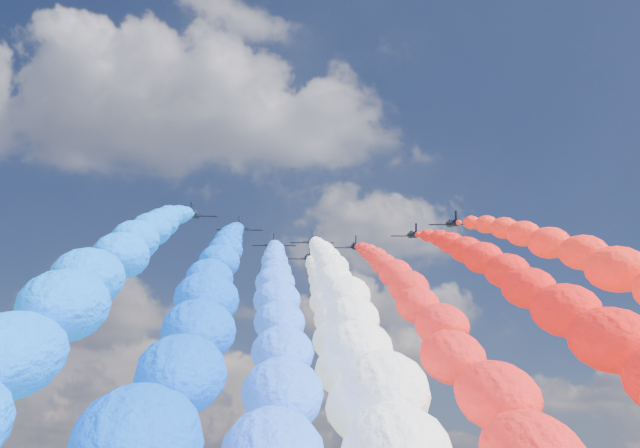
{
  "coord_description": "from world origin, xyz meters",
  "views": [
    {
      "loc": [
        -9.61,
        -142.27,
        36.93
      ],
      "look_at": [
        0.0,
        4.0,
        90.21
      ],
      "focal_mm": 43.98,
      "sensor_mm": 36.0,
      "label": 1
    }
  ],
  "objects": [
    {
      "name": "trail_4",
      "position": [
        -1.47,
        -41.51,
        58.28
      ],
      "size": [
        7.12,
        121.12,
        63.8
      ],
      "primitive_type": null,
      "color": "white"
    },
    {
      "name": "jet_1",
      "position": [
        -15.72,
        2.25,
        88.21
      ],
      "size": [
        9.12,
        12.33,
        6.24
      ],
      "primitive_type": null,
      "rotation": [
        0.32,
        0.0,
        -0.02
      ],
      "color": "black"
    },
    {
      "name": "jet_4",
      "position": [
        -1.47,
        20.3,
        88.21
      ],
      "size": [
        9.08,
        12.3,
        6.24
      ],
      "primitive_type": null,
      "rotation": [
        0.32,
        0.0,
        0.01
      ],
      "color": "black"
    },
    {
      "name": "jet_2",
      "position": [
        -8.94,
        11.45,
        88.21
      ],
      "size": [
        9.43,
        12.55,
        6.24
      ],
      "primitive_type": null,
      "rotation": [
        0.32,
        0.0,
        -0.04
      ],
      "color": "black"
    },
    {
      "name": "trail_7",
      "position": [
        24.92,
        -65.32,
        58.28
      ],
      "size": [
        7.12,
        121.12,
        63.8
      ],
      "primitive_type": null,
      "color": "red"
    },
    {
      "name": "jet_3",
      "position": [
        -1.34,
        9.1,
        88.21
      ],
      "size": [
        9.51,
        12.61,
        6.24
      ],
      "primitive_type": null,
      "rotation": [
        0.32,
        0.0,
        -0.05
      ],
      "color": "black"
    },
    {
      "name": "trail_6",
      "position": [
        18.6,
        -58.17,
        58.28
      ],
      "size": [
        7.12,
        121.12,
        63.8
      ],
      "primitive_type": null,
      "color": "red"
    },
    {
      "name": "trail_5",
      "position": [
        7.78,
        -50.04,
        58.28
      ],
      "size": [
        7.12,
        121.12,
        63.8
      ],
      "primitive_type": null,
      "color": "red"
    },
    {
      "name": "jet_6",
      "position": [
        18.6,
        3.64,
        88.21
      ],
      "size": [
        9.43,
        12.55,
        6.24
      ],
      "primitive_type": null,
      "rotation": [
        0.32,
        0.0,
        -0.04
      ],
      "color": "black"
    },
    {
      "name": "trail_0",
      "position": [
        -24.09,
        -66.64,
        58.28
      ],
      "size": [
        7.12,
        121.12,
        63.8
      ],
      "primitive_type": null,
      "color": "#0964F8"
    },
    {
      "name": "jet_5",
      "position": [
        7.78,
        11.77,
        88.21
      ],
      "size": [
        9.61,
        12.68,
        6.24
      ],
      "primitive_type": null,
      "rotation": [
        0.32,
        0.0,
        -0.06
      ],
      "color": "black"
    },
    {
      "name": "jet_0",
      "position": [
        -24.09,
        -4.83,
        88.21
      ],
      "size": [
        9.13,
        12.34,
        6.24
      ],
      "primitive_type": null,
      "rotation": [
        0.32,
        0.0,
        -0.02
      ],
      "color": "black"
    },
    {
      "name": "jet_7",
      "position": [
        24.92,
        -3.51,
        88.21
      ],
      "size": [
        9.74,
        12.77,
        6.24
      ],
      "primitive_type": null,
      "rotation": [
        0.32,
        0.0,
        -0.07
      ],
      "color": "black"
    },
    {
      "name": "trail_3",
      "position": [
        -1.34,
        -52.72,
        58.28
      ],
      "size": [
        7.12,
        121.12,
        63.8
      ],
      "primitive_type": null,
      "color": "silver"
    },
    {
      "name": "trail_1",
      "position": [
        -15.72,
        -59.56,
        58.28
      ],
      "size": [
        7.12,
        121.12,
        63.8
      ],
      "primitive_type": null,
      "color": "blue"
    },
    {
      "name": "trail_2",
      "position": [
        -8.94,
        -50.36,
        58.28
      ],
      "size": [
        7.12,
        121.12,
        63.8
      ],
      "primitive_type": null,
      "color": "blue"
    }
  ]
}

